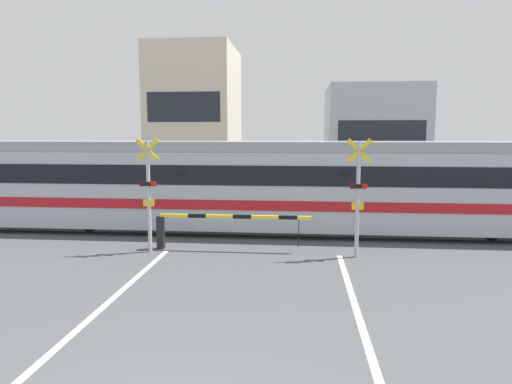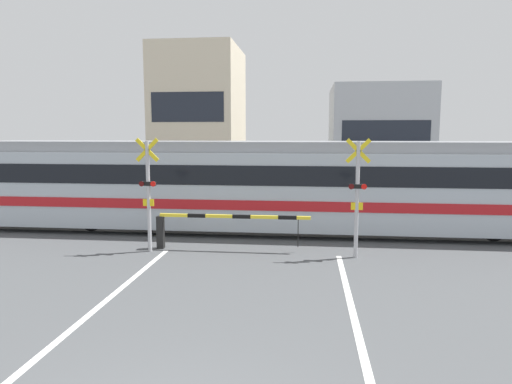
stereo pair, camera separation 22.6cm
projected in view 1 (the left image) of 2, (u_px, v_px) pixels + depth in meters
rail_track_near at (259, 234)px, 15.41m from camera, size 50.00×0.10×0.08m
rail_track_far at (262, 225)px, 16.83m from camera, size 50.00×0.10×0.08m
road_stripe_left at (47, 357)px, 7.03m from camera, size 0.14×12.71×0.01m
road_stripe_right at (376, 373)px, 6.55m from camera, size 0.14×12.71×0.01m
commuter_train at (283, 184)px, 15.83m from camera, size 21.76×2.87×3.14m
crossing_barrier_near at (205, 223)px, 13.39m from camera, size 4.55×0.20×1.07m
crossing_barrier_far at (301, 198)px, 18.70m from camera, size 4.55×0.20×1.07m
crossing_signal_left at (149, 190)px, 13.02m from camera, size 0.68×0.15×3.29m
crossing_signal_right at (358, 192)px, 12.46m from camera, size 0.68×0.15×3.29m
building_left_of_street at (196, 116)px, 31.22m from camera, size 5.43×6.65×9.12m
building_right_of_street at (373, 136)px, 30.25m from camera, size 6.08×6.65×6.42m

